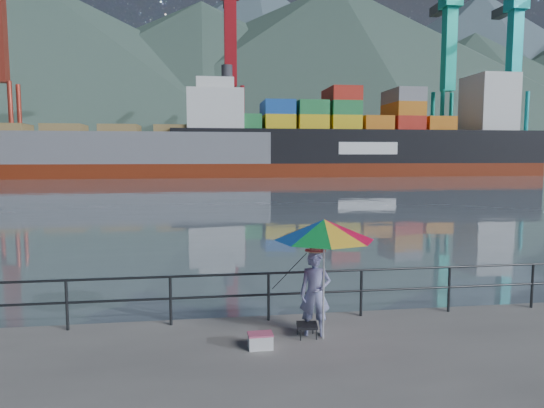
# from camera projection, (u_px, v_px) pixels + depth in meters

# --- Properties ---
(harbor_water) EXTENTS (500.00, 280.00, 0.00)m
(harbor_water) POSITION_uv_depth(u_px,v_px,m) (204.00, 167.00, 136.34)
(harbor_water) COLOR slate
(harbor_water) RESTS_ON ground
(far_dock) EXTENTS (200.00, 40.00, 0.40)m
(far_dock) POSITION_uv_depth(u_px,v_px,m) (253.00, 171.00, 101.30)
(far_dock) COLOR #514F4C
(far_dock) RESTS_ON ground
(guardrail) EXTENTS (22.00, 0.06, 1.03)m
(guardrail) POSITION_uv_depth(u_px,v_px,m) (220.00, 298.00, 9.92)
(guardrail) COLOR #2D3033
(guardrail) RESTS_ON ground
(mountains) EXTENTS (600.00, 332.80, 80.00)m
(mountains) POSITION_uv_depth(u_px,v_px,m) (291.00, 82.00, 214.74)
(mountains) COLOR #385147
(mountains) RESTS_ON ground
(port_cranes) EXTENTS (116.00, 28.00, 38.40)m
(port_cranes) POSITION_uv_depth(u_px,v_px,m) (365.00, 90.00, 93.75)
(port_cranes) COLOR #C93D2A
(port_cranes) RESTS_ON ground
(container_stacks) EXTENTS (58.00, 8.40, 7.80)m
(container_stacks) POSITION_uv_depth(u_px,v_px,m) (366.00, 157.00, 105.19)
(container_stacks) COLOR yellow
(container_stacks) RESTS_ON ground
(fisherman) EXTENTS (0.66, 0.50, 1.62)m
(fisherman) POSITION_uv_depth(u_px,v_px,m) (315.00, 294.00, 9.23)
(fisherman) COLOR #363F91
(fisherman) RESTS_ON ground
(beach_umbrella) EXTENTS (2.05, 2.05, 2.27)m
(beach_umbrella) POSITION_uv_depth(u_px,v_px,m) (324.00, 230.00, 8.90)
(beach_umbrella) COLOR white
(beach_umbrella) RESTS_ON ground
(folding_stool) EXTENTS (0.44, 0.44, 0.25)m
(folding_stool) POSITION_uv_depth(u_px,v_px,m) (307.00, 330.00, 9.17)
(folding_stool) COLOR black
(folding_stool) RESTS_ON ground
(cooler_bag) EXTENTS (0.43, 0.29, 0.25)m
(cooler_bag) POSITION_uv_depth(u_px,v_px,m) (260.00, 342.00, 8.64)
(cooler_bag) COLOR silver
(cooler_bag) RESTS_ON ground
(fishing_rod) EXTENTS (0.48, 1.59, 1.17)m
(fishing_rod) POSITION_uv_depth(u_px,v_px,m) (288.00, 313.00, 10.61)
(fishing_rod) COLOR black
(fishing_rod) RESTS_ON ground
(bulk_carrier) EXTENTS (48.07, 8.32, 14.50)m
(bulk_carrier) POSITION_uv_depth(u_px,v_px,m) (132.00, 150.00, 78.33)
(bulk_carrier) COLOR maroon
(bulk_carrier) RESTS_ON ground
(container_ship) EXTENTS (63.89, 10.65, 18.10)m
(container_ship) POSITION_uv_depth(u_px,v_px,m) (367.00, 141.00, 84.92)
(container_ship) COLOR maroon
(container_ship) RESTS_ON ground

